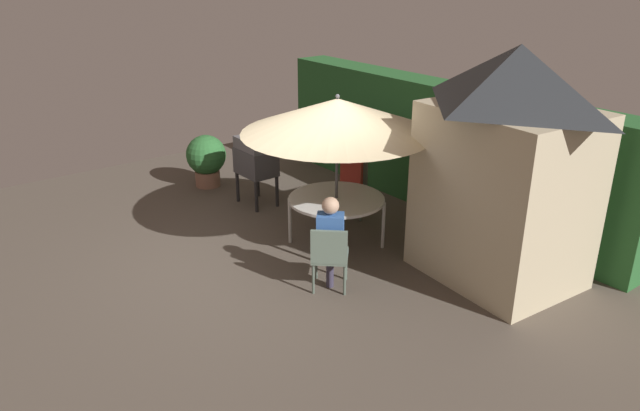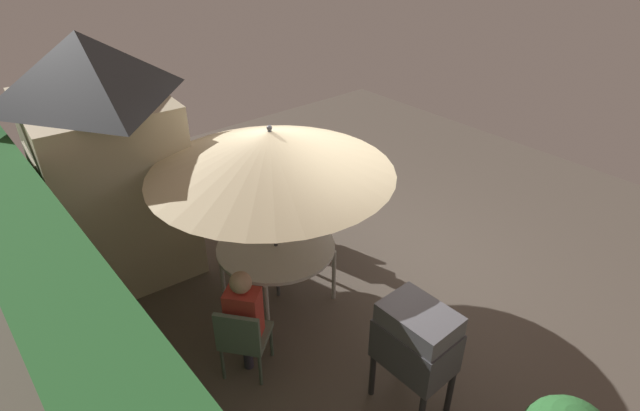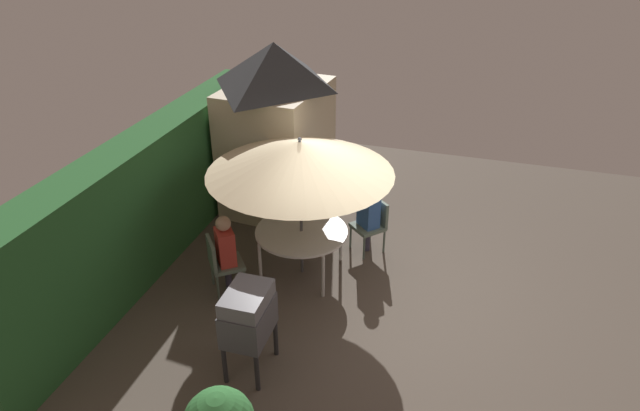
{
  "view_description": "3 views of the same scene",
  "coord_description": "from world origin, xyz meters",
  "px_view_note": "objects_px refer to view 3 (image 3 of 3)",
  "views": [
    {
      "loc": [
        6.52,
        -4.09,
        4.0
      ],
      "look_at": [
        0.43,
        0.62,
        0.83
      ],
      "focal_mm": 33.75,
      "sensor_mm": 36.0,
      "label": 1
    },
    {
      "loc": [
        -3.88,
        3.83,
        4.26
      ],
      "look_at": [
        -0.06,
        0.63,
        1.27
      ],
      "focal_mm": 28.37,
      "sensor_mm": 36.0,
      "label": 2
    },
    {
      "loc": [
        -6.59,
        -1.29,
        5.24
      ],
      "look_at": [
        0.29,
        0.81,
        1.21
      ],
      "focal_mm": 31.32,
      "sensor_mm": 36.0,
      "label": 3
    }
  ],
  "objects_px": {
    "garden_shed": "(277,127)",
    "person_in_blue": "(369,209)",
    "bbq_grill": "(248,315)",
    "chair_far_side": "(372,222)",
    "patio_umbrella": "(300,157)",
    "person_in_red": "(225,245)",
    "patio_table": "(301,233)",
    "chair_near_shed": "(221,261)"
  },
  "relations": [
    {
      "from": "patio_umbrella",
      "to": "person_in_blue",
      "type": "distance_m",
      "value": 1.73
    },
    {
      "from": "garden_shed",
      "to": "chair_near_shed",
      "type": "distance_m",
      "value": 3.0
    },
    {
      "from": "garden_shed",
      "to": "person_in_red",
      "type": "distance_m",
      "value": 2.87
    },
    {
      "from": "patio_table",
      "to": "chair_near_shed",
      "type": "height_order",
      "value": "chair_near_shed"
    },
    {
      "from": "patio_umbrella",
      "to": "chair_far_side",
      "type": "xyz_separation_m",
      "value": [
        0.97,
        -0.9,
        -1.46
      ]
    },
    {
      "from": "patio_umbrella",
      "to": "bbq_grill",
      "type": "xyz_separation_m",
      "value": [
        -2.13,
        -0.05,
        -1.14
      ]
    },
    {
      "from": "patio_table",
      "to": "bbq_grill",
      "type": "bearing_deg",
      "value": -178.73
    },
    {
      "from": "patio_table",
      "to": "person_in_blue",
      "type": "distance_m",
      "value": 1.24
    },
    {
      "from": "garden_shed",
      "to": "person_in_red",
      "type": "bearing_deg",
      "value": -175.38
    },
    {
      "from": "patio_table",
      "to": "chair_near_shed",
      "type": "xyz_separation_m",
      "value": [
        -0.79,
        0.99,
        -0.19
      ]
    },
    {
      "from": "patio_table",
      "to": "bbq_grill",
      "type": "xyz_separation_m",
      "value": [
        -2.13,
        -0.05,
        0.13
      ]
    },
    {
      "from": "garden_shed",
      "to": "patio_umbrella",
      "type": "xyz_separation_m",
      "value": [
        -2.02,
        -1.14,
        0.42
      ]
    },
    {
      "from": "garden_shed",
      "to": "person_in_blue",
      "type": "relative_size",
      "value": 2.44
    },
    {
      "from": "chair_near_shed",
      "to": "chair_far_side",
      "type": "xyz_separation_m",
      "value": [
        1.76,
        -1.89,
        0.0
      ]
    },
    {
      "from": "bbq_grill",
      "to": "chair_far_side",
      "type": "height_order",
      "value": "bbq_grill"
    },
    {
      "from": "chair_near_shed",
      "to": "patio_table",
      "type": "bearing_deg",
      "value": -51.47
    },
    {
      "from": "person_in_blue",
      "to": "chair_near_shed",
      "type": "bearing_deg",
      "value": 132.82
    },
    {
      "from": "bbq_grill",
      "to": "chair_near_shed",
      "type": "bearing_deg",
      "value": 37.61
    },
    {
      "from": "chair_near_shed",
      "to": "person_in_blue",
      "type": "bearing_deg",
      "value": -47.18
    },
    {
      "from": "bbq_grill",
      "to": "person_in_red",
      "type": "relative_size",
      "value": 0.95
    },
    {
      "from": "person_in_red",
      "to": "person_in_blue",
      "type": "height_order",
      "value": "same"
    },
    {
      "from": "patio_table",
      "to": "patio_umbrella",
      "type": "bearing_deg",
      "value": -110.56
    },
    {
      "from": "bbq_grill",
      "to": "chair_near_shed",
      "type": "distance_m",
      "value": 1.72
    },
    {
      "from": "patio_table",
      "to": "person_in_blue",
      "type": "bearing_deg",
      "value": -42.81
    },
    {
      "from": "patio_umbrella",
      "to": "chair_far_side",
      "type": "bearing_deg",
      "value": -42.81
    },
    {
      "from": "patio_umbrella",
      "to": "bbq_grill",
      "type": "distance_m",
      "value": 2.41
    },
    {
      "from": "chair_near_shed",
      "to": "person_in_blue",
      "type": "relative_size",
      "value": 0.71
    },
    {
      "from": "bbq_grill",
      "to": "person_in_red",
      "type": "height_order",
      "value": "person_in_red"
    },
    {
      "from": "chair_near_shed",
      "to": "chair_far_side",
      "type": "distance_m",
      "value": 2.58
    },
    {
      "from": "chair_near_shed",
      "to": "person_in_blue",
      "type": "distance_m",
      "value": 2.51
    },
    {
      "from": "patio_umbrella",
      "to": "chair_near_shed",
      "type": "height_order",
      "value": "patio_umbrella"
    },
    {
      "from": "patio_table",
      "to": "person_in_red",
      "type": "relative_size",
      "value": 1.12
    },
    {
      "from": "patio_table",
      "to": "person_in_blue",
      "type": "height_order",
      "value": "person_in_blue"
    },
    {
      "from": "patio_umbrella",
      "to": "chair_near_shed",
      "type": "relative_size",
      "value": 3.01
    },
    {
      "from": "patio_umbrella",
      "to": "chair_far_side",
      "type": "relative_size",
      "value": 3.01
    },
    {
      "from": "patio_table",
      "to": "bbq_grill",
      "type": "relative_size",
      "value": 1.18
    },
    {
      "from": "patio_table",
      "to": "person_in_red",
      "type": "height_order",
      "value": "person_in_red"
    },
    {
      "from": "garden_shed",
      "to": "bbq_grill",
      "type": "relative_size",
      "value": 2.56
    },
    {
      "from": "person_in_red",
      "to": "chair_near_shed",
      "type": "bearing_deg",
      "value": 128.53
    },
    {
      "from": "person_in_red",
      "to": "bbq_grill",
      "type": "bearing_deg",
      "value": -145.28
    },
    {
      "from": "patio_umbrella",
      "to": "person_in_red",
      "type": "xyz_separation_m",
      "value": [
        -0.73,
        0.92,
        -1.2
      ]
    },
    {
      "from": "chair_far_side",
      "to": "person_in_red",
      "type": "bearing_deg",
      "value": 133.12
    }
  ]
}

